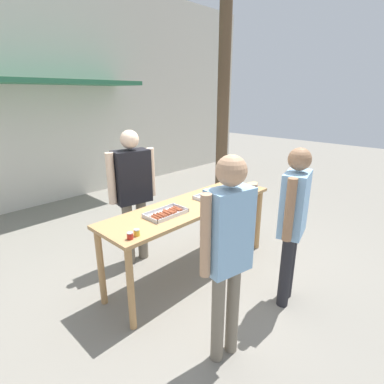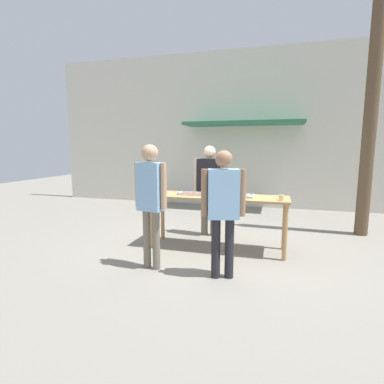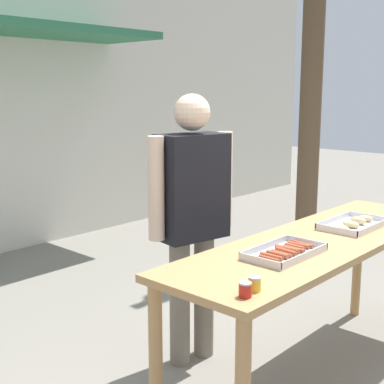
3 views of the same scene
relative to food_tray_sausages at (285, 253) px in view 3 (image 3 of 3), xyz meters
name	(u,v)px [view 3 (image 3 of 3)]	position (x,y,z in m)	size (l,w,h in m)	color
ground_plane	(314,380)	(0.44, 0.03, -0.95)	(24.00, 24.00, 0.00)	gray
serving_table	(320,257)	(0.44, 0.03, -0.14)	(2.37, 0.67, 0.93)	tan
food_tray_sausages	(285,253)	(0.00, 0.00, 0.00)	(0.46, 0.26, 0.04)	silver
food_tray_buns	(354,224)	(0.81, 0.00, 0.00)	(0.47, 0.29, 0.06)	silver
condiment_jar_mustard	(245,290)	(-0.61, -0.20, 0.02)	(0.06, 0.06, 0.07)	#B22319
condiment_jar_ketchup	(255,284)	(-0.53, -0.18, 0.02)	(0.06, 0.06, 0.07)	gold
person_server_behind_table	(192,207)	(0.13, 0.79, 0.11)	(0.64, 0.32, 1.78)	#756B5B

